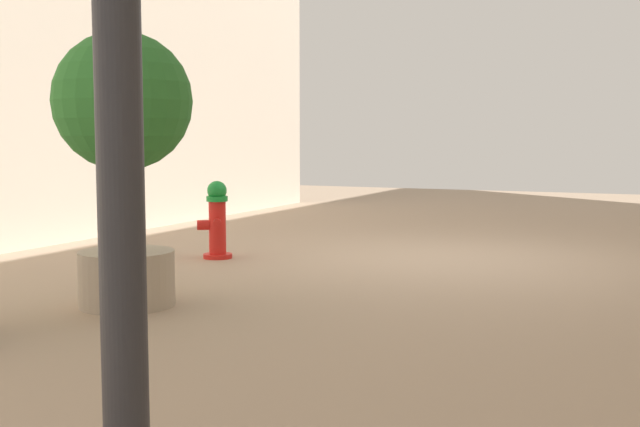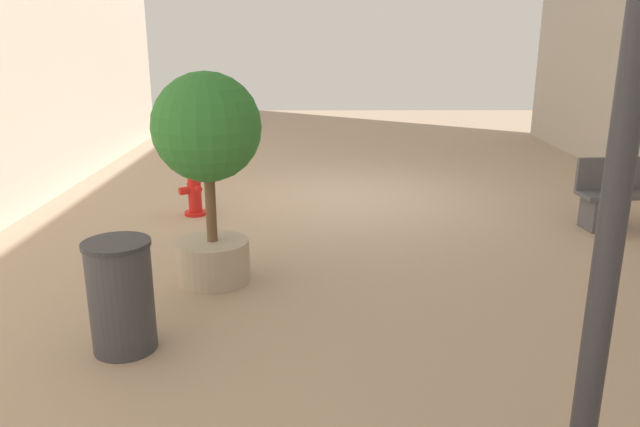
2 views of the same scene
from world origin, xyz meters
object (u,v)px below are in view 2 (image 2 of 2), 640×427
Objects in this scene: fire_hydrant at (194,186)px; street_lamp at (635,60)px; planter_tree at (208,151)px; trash_bin at (121,296)px; bench_near at (630,193)px.

fire_hydrant is 0.22× the size of street_lamp.
street_lamp reaches higher than planter_tree.
planter_tree reaches higher than fire_hydrant.
fire_hydrant is 2.76m from planter_tree.
fire_hydrant is 0.40× the size of planter_tree.
street_lamp is at bearing 119.27° from fire_hydrant.
planter_tree is 1.83m from trash_bin.
planter_tree reaches higher than bench_near.
bench_near is 6.19m from street_lamp.
street_lamp is 4.05m from trash_bin.
fire_hydrant is 6.05m from bench_near.
bench_near is at bearing -150.05° from trash_bin.
street_lamp reaches higher than fire_hydrant.
bench_near is at bearing -160.54° from planter_tree.
trash_bin is (3.06, -1.80, -1.96)m from street_lamp.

